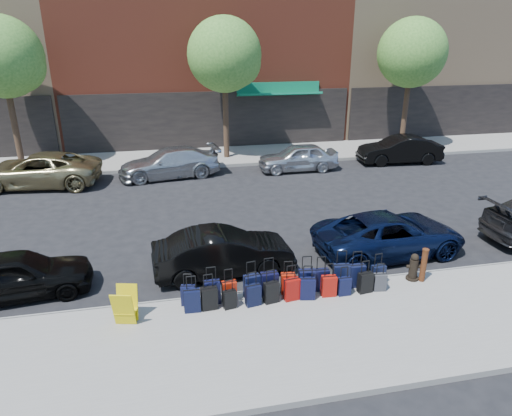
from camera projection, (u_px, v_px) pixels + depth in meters
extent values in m
plane|color=black|center=(251.00, 227.00, 16.52)|extent=(120.00, 120.00, 0.00)
cube|color=gray|center=(306.00, 335.00, 10.56)|extent=(60.00, 4.00, 0.15)
cube|color=gray|center=(217.00, 156.00, 25.61)|extent=(60.00, 4.00, 0.15)
cube|color=gray|center=(283.00, 290.00, 12.40)|extent=(60.00, 0.08, 0.15)
cube|color=gray|center=(222.00, 166.00, 23.77)|extent=(60.00, 0.08, 0.15)
cube|color=black|center=(212.00, 121.00, 26.80)|extent=(16.66, 0.15, 3.40)
cube|color=#0B6947|center=(280.00, 94.00, 26.70)|extent=(5.00, 0.91, 0.27)
cube|color=#0B6947|center=(278.00, 87.00, 26.85)|extent=(5.00, 0.10, 0.60)
cube|color=black|center=(455.00, 112.00, 29.85)|extent=(14.70, 0.15, 3.40)
cylinder|color=black|center=(14.00, 120.00, 22.36)|extent=(0.30, 0.30, 4.80)
sphere|color=#367025|center=(2.00, 57.00, 21.28)|extent=(3.80, 3.80, 3.80)
sphere|color=#367025|center=(17.00, 65.00, 21.53)|extent=(2.58, 2.58, 2.58)
cylinder|color=black|center=(226.00, 113.00, 24.36)|extent=(0.30, 0.30, 4.80)
sphere|color=#367025|center=(224.00, 55.00, 23.28)|extent=(3.80, 3.80, 3.80)
sphere|color=#367025|center=(236.00, 62.00, 23.53)|extent=(2.58, 2.58, 2.58)
cylinder|color=black|center=(406.00, 107.00, 26.36)|extent=(0.30, 0.30, 4.80)
sphere|color=#367025|center=(412.00, 53.00, 25.28)|extent=(3.80, 3.80, 3.80)
sphere|color=#367025|center=(421.00, 60.00, 25.53)|extent=(2.58, 2.58, 2.58)
cube|color=black|center=(188.00, 295.00, 11.50)|extent=(0.38, 0.26, 0.53)
cylinder|color=black|center=(187.00, 275.00, 11.29)|extent=(0.20, 0.07, 0.03)
cube|color=black|center=(212.00, 292.00, 11.56)|extent=(0.41, 0.23, 0.62)
cylinder|color=black|center=(211.00, 269.00, 11.32)|extent=(0.23, 0.03, 0.03)
cube|color=#971A09|center=(229.00, 291.00, 11.67)|extent=(0.38, 0.23, 0.55)
cylinder|color=black|center=(229.00, 271.00, 11.45)|extent=(0.21, 0.05, 0.03)
cube|color=black|center=(252.00, 286.00, 11.84)|extent=(0.44, 0.29, 0.62)
cylinder|color=black|center=(252.00, 263.00, 11.59)|extent=(0.23, 0.07, 0.03)
cube|color=black|center=(269.00, 284.00, 11.88)|extent=(0.46, 0.27, 0.66)
cylinder|color=black|center=(270.00, 260.00, 11.62)|extent=(0.25, 0.05, 0.03)
cube|color=#A31C0A|center=(288.00, 283.00, 12.02)|extent=(0.40, 0.26, 0.56)
cylinder|color=black|center=(289.00, 263.00, 11.80)|extent=(0.21, 0.06, 0.03)
cube|color=black|center=(307.00, 281.00, 12.04)|extent=(0.45, 0.28, 0.64)
cylinder|color=black|center=(308.00, 258.00, 11.79)|extent=(0.24, 0.06, 0.03)
cube|color=black|center=(321.00, 280.00, 12.16)|extent=(0.40, 0.23, 0.60)
cylinder|color=black|center=(322.00, 258.00, 11.93)|extent=(0.22, 0.04, 0.03)
cube|color=black|center=(341.00, 276.00, 12.28)|extent=(0.47, 0.30, 0.66)
cylinder|color=black|center=(343.00, 252.00, 12.03)|extent=(0.25, 0.07, 0.03)
cube|color=black|center=(357.00, 276.00, 12.32)|extent=(0.43, 0.25, 0.63)
cylinder|color=black|center=(359.00, 253.00, 12.07)|extent=(0.24, 0.04, 0.03)
cube|color=black|center=(378.00, 275.00, 12.46)|extent=(0.39, 0.24, 0.55)
cylinder|color=black|center=(380.00, 255.00, 12.24)|extent=(0.21, 0.06, 0.03)
cube|color=black|center=(192.00, 301.00, 11.23)|extent=(0.41, 0.25, 0.59)
cylinder|color=black|center=(191.00, 278.00, 11.00)|extent=(0.22, 0.04, 0.03)
cube|color=black|center=(209.00, 298.00, 11.32)|extent=(0.41, 0.26, 0.58)
cylinder|color=black|center=(208.00, 276.00, 11.09)|extent=(0.22, 0.05, 0.03)
cube|color=black|center=(230.00, 299.00, 11.37)|extent=(0.35, 0.24, 0.48)
cylinder|color=black|center=(229.00, 281.00, 11.19)|extent=(0.18, 0.06, 0.03)
cube|color=black|center=(253.00, 295.00, 11.48)|extent=(0.41, 0.28, 0.56)
cylinder|color=black|center=(253.00, 274.00, 11.26)|extent=(0.21, 0.07, 0.03)
cube|color=black|center=(271.00, 292.00, 11.61)|extent=(0.41, 0.28, 0.55)
cylinder|color=black|center=(272.00, 272.00, 11.39)|extent=(0.21, 0.07, 0.03)
cube|color=maroon|center=(292.00, 289.00, 11.72)|extent=(0.43, 0.28, 0.59)
cylinder|color=black|center=(292.00, 267.00, 11.49)|extent=(0.23, 0.06, 0.03)
cube|color=black|center=(307.00, 289.00, 11.76)|extent=(0.42, 0.29, 0.57)
cylinder|color=black|center=(308.00, 267.00, 11.53)|extent=(0.22, 0.07, 0.03)
cube|color=#981109|center=(329.00, 286.00, 11.89)|extent=(0.39, 0.24, 0.56)
cylinder|color=black|center=(330.00, 265.00, 11.67)|extent=(0.21, 0.05, 0.03)
cube|color=black|center=(344.00, 286.00, 11.94)|extent=(0.34, 0.20, 0.49)
cylinder|color=black|center=(346.00, 268.00, 11.75)|extent=(0.19, 0.04, 0.03)
cube|color=black|center=(365.00, 283.00, 12.06)|extent=(0.40, 0.27, 0.56)
cylinder|color=black|center=(367.00, 262.00, 11.84)|extent=(0.21, 0.06, 0.03)
cube|color=#343539|center=(380.00, 282.00, 12.15)|extent=(0.35, 0.23, 0.48)
cylinder|color=black|center=(382.00, 265.00, 11.96)|extent=(0.19, 0.05, 0.03)
cylinder|color=black|center=(412.00, 278.00, 12.77)|extent=(0.35, 0.35, 0.06)
cylinder|color=black|center=(413.00, 268.00, 12.66)|extent=(0.24, 0.24, 0.55)
sphere|color=black|center=(415.00, 257.00, 12.54)|extent=(0.22, 0.22, 0.22)
cylinder|color=black|center=(414.00, 267.00, 12.64)|extent=(0.40, 0.19, 0.10)
cylinder|color=#38190C|center=(424.00, 265.00, 12.53)|extent=(0.16, 0.16, 0.95)
cylinder|color=#38190C|center=(426.00, 250.00, 12.35)|extent=(0.18, 0.18, 0.04)
cube|color=yellow|center=(123.00, 310.00, 10.57)|extent=(0.54, 0.34, 0.90)
cube|color=yellow|center=(127.00, 302.00, 10.88)|extent=(0.54, 0.34, 0.90)
cube|color=yellow|center=(126.00, 311.00, 10.77)|extent=(0.56, 0.44, 0.02)
imported|color=black|center=(17.00, 275.00, 12.02)|extent=(3.92, 1.93, 1.29)
imported|color=black|center=(223.00, 252.00, 13.18)|extent=(4.13, 1.68, 1.33)
imported|color=#0B1534|center=(389.00, 234.00, 14.36)|extent=(4.96, 2.59, 1.33)
imported|color=#93865A|center=(38.00, 170.00, 20.67)|extent=(5.68, 3.12, 1.51)
imported|color=silver|center=(169.00, 163.00, 22.01)|extent=(5.06, 2.61, 1.40)
imported|color=silver|center=(298.00, 157.00, 23.04)|extent=(4.02, 1.63, 1.37)
imported|color=black|center=(400.00, 150.00, 24.36)|extent=(4.47, 1.86, 1.44)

